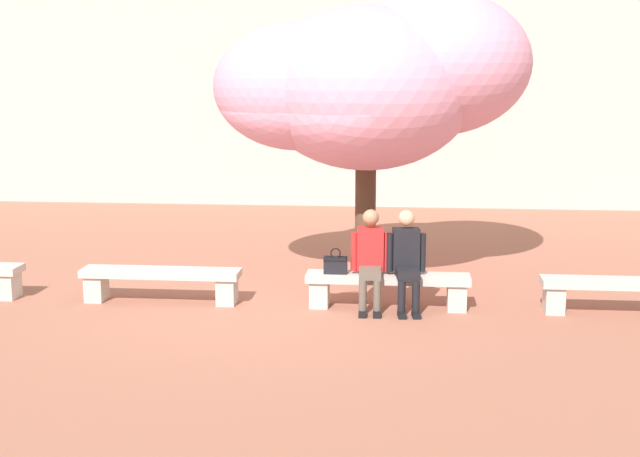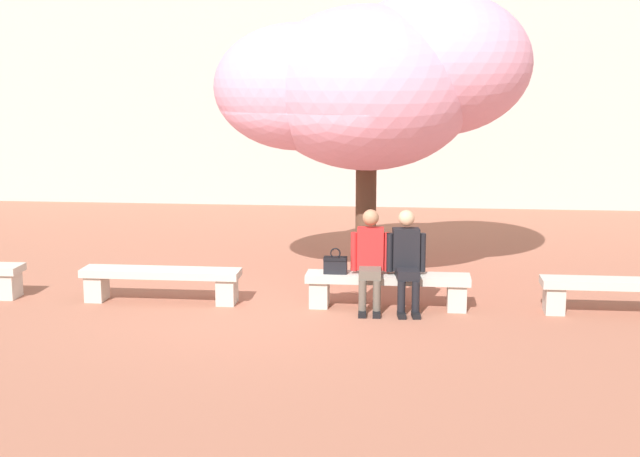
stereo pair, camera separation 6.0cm
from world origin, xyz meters
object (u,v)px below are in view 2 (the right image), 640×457
Objects in this scene: person_seated_left at (370,256)px; cherry_tree_main at (378,80)px; stone_bench_near_east at (627,291)px; person_seated_right at (407,257)px; handbag at (335,264)px; stone_bench_near_west at (161,279)px; stone_bench_center at (388,285)px.

person_seated_left is 2.72m from cherry_tree_main.
person_seated_right reaches higher than stone_bench_near_east.
stone_bench_near_west is at bearing 179.47° from handbag.
stone_bench_near_west is 3.01m from stone_bench_center.
person_seated_right is (0.46, 0.00, 0.00)m from person_seated_left.
handbag is (-0.92, 0.03, -0.12)m from person_seated_right.
cherry_tree_main reaches higher than person_seated_left.
person_seated_left is at bearing -179.05° from stone_bench_near_east.
handbag is (-3.69, -0.02, 0.27)m from stone_bench_near_east.
stone_bench_near_west is 0.48× the size of cherry_tree_main.
cherry_tree_main is at bearing 89.66° from person_seated_left.
stone_bench_center is 0.73m from handbag.
handbag is at bearing -179.67° from stone_bench_near_east.
handbag is at bearing 178.02° from person_seated_right.
stone_bench_near_west is 1.00× the size of stone_bench_near_east.
cherry_tree_main reaches higher than stone_bench_near_east.
stone_bench_center is 3.01m from stone_bench_near_east.
person_seated_left is at bearing -90.34° from cherry_tree_main.
stone_bench_near_west is 1.00× the size of stone_bench_center.
stone_bench_near_east is 4.42m from cherry_tree_main.
stone_bench_near_east is (3.01, 0.00, 0.00)m from stone_bench_center.
stone_bench_center is at bearing 180.00° from stone_bench_near_east.
stone_bench_near_west is 4.11m from cherry_tree_main.
person_seated_right is at bearing -178.90° from stone_bench_near_east.
person_seated_right is at bearing -1.98° from handbag.
person_seated_right is at bearing -12.59° from stone_bench_center.
person_seated_left is (-3.24, -0.05, 0.39)m from stone_bench_near_east.
cherry_tree_main is at bearing 98.07° from stone_bench_center.
person_seated_left is at bearing -166.72° from stone_bench_center.
person_seated_right is at bearing -73.99° from cherry_tree_main.
person_seated_right is 0.93m from handbag.
stone_bench_center is 1.64× the size of person_seated_right.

